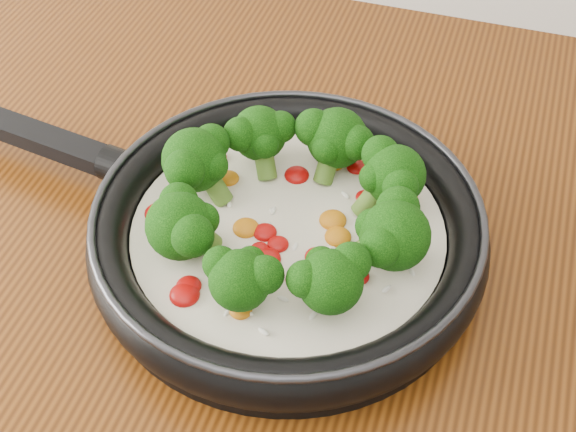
% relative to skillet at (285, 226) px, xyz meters
% --- Properties ---
extents(skillet, '(0.55, 0.39, 0.10)m').
position_rel_skillet_xyz_m(skillet, '(0.00, 0.00, 0.00)').
color(skillet, black).
rests_on(skillet, counter).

